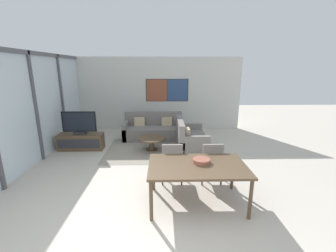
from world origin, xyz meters
TOP-DOWN VIEW (x-y plane):
  - ground_plane at (0.00, 0.00)m, footprint 24.00×24.00m
  - wall_back at (0.02, 6.17)m, footprint 6.80×0.09m
  - window_wall_left at (-2.89, 3.08)m, footprint 0.07×6.17m
  - area_rug at (0.03, 3.72)m, footprint 2.66×2.14m
  - tv_console at (-2.10, 3.84)m, footprint 1.31×0.43m
  - television at (-2.10, 3.84)m, footprint 0.99×0.20m
  - sofa_main at (0.03, 4.93)m, footprint 2.01×0.85m
  - sofa_side at (1.15, 3.85)m, footprint 0.85×1.54m
  - coffee_table at (0.03, 3.72)m, footprint 0.81×0.81m
  - dining_table at (0.97, 0.99)m, footprint 1.71×1.07m
  - dining_chair_left at (0.56, 1.75)m, footprint 0.46×0.46m
  - dining_chair_centre at (1.38, 1.74)m, footprint 0.46×0.46m
  - fruit_bowl at (1.06, 1.08)m, footprint 0.31×0.31m

SIDE VIEW (x-z plane):
  - ground_plane at x=0.00m, z-range 0.00..0.00m
  - area_rug at x=0.03m, z-range 0.00..0.01m
  - tv_console at x=-2.10m, z-range 0.00..0.48m
  - sofa_side at x=1.15m, z-range -0.16..0.73m
  - sofa_main at x=0.03m, z-range -0.16..0.73m
  - coffee_table at x=0.03m, z-range 0.10..0.48m
  - dining_chair_left at x=0.56m, z-range 0.05..0.95m
  - dining_chair_centre at x=1.38m, z-range 0.05..0.95m
  - dining_table at x=0.97m, z-range 0.31..1.05m
  - fruit_bowl at x=1.06m, z-range 0.75..0.82m
  - television at x=-2.10m, z-range 0.48..1.16m
  - wall_back at x=0.02m, z-range 0.01..2.81m
  - window_wall_left at x=-2.89m, z-range 0.13..2.93m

